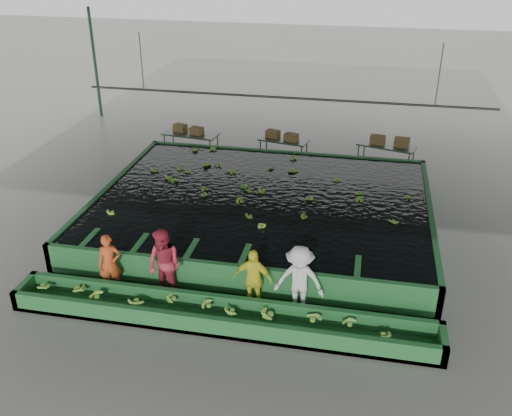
% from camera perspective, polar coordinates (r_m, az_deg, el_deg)
% --- Properties ---
extents(ground, '(80.00, 80.00, 0.00)m').
position_cam_1_polar(ground, '(16.37, -0.35, -3.90)').
color(ground, slate).
rests_on(ground, ground).
extents(shed_roof, '(20.00, 22.00, 0.04)m').
position_cam_1_polar(shed_roof, '(14.49, -0.41, 13.40)').
color(shed_roof, slate).
rests_on(shed_roof, shed_posts).
extents(shed_posts, '(20.00, 22.00, 5.00)m').
position_cam_1_polar(shed_posts, '(15.25, -0.38, 4.22)').
color(shed_posts, '#2A613E').
rests_on(shed_posts, ground).
extents(flotation_tank, '(10.00, 8.00, 0.90)m').
position_cam_1_polar(flotation_tank, '(17.45, 0.66, -0.17)').
color(flotation_tank, '#23632E').
rests_on(flotation_tank, ground).
extents(tank_water, '(9.70, 7.70, 0.00)m').
position_cam_1_polar(tank_water, '(17.27, 0.67, 1.01)').
color(tank_water, black).
rests_on(tank_water, flotation_tank).
extents(sorting_trough, '(10.00, 1.00, 0.50)m').
position_cam_1_polar(sorting_trough, '(13.33, -3.61, -10.68)').
color(sorting_trough, '#23632E').
rests_on(sorting_trough, ground).
extents(cableway_rail, '(0.08, 0.08, 14.00)m').
position_cam_1_polar(cableway_rail, '(19.75, 2.68, 10.98)').
color(cableway_rail, '#59605B').
rests_on(cableway_rail, shed_roof).
extents(rail_hanger_left, '(0.04, 0.04, 2.00)m').
position_cam_1_polar(rail_hanger_left, '(20.85, -11.39, 14.18)').
color(rail_hanger_left, '#59605B').
rests_on(rail_hanger_left, shed_roof).
extents(rail_hanger_right, '(0.04, 0.04, 2.00)m').
position_cam_1_polar(rail_hanger_right, '(19.39, 17.85, 12.53)').
color(rail_hanger_right, '#59605B').
rests_on(rail_hanger_right, shed_roof).
extents(worker_a, '(0.67, 0.57, 1.55)m').
position_cam_1_polar(worker_a, '(14.60, -14.43, -5.42)').
color(worker_a, '#DA4E21').
rests_on(worker_a, ground).
extents(worker_b, '(1.09, 0.98, 1.85)m').
position_cam_1_polar(worker_b, '(14.00, -9.16, -5.63)').
color(worker_b, '#BE2E41').
rests_on(worker_b, ground).
extents(worker_c, '(0.96, 0.45, 1.59)m').
position_cam_1_polar(worker_c, '(13.52, -0.33, -7.16)').
color(worker_c, '#F9F532').
rests_on(worker_c, ground).
extents(worker_d, '(1.18, 0.69, 1.80)m').
position_cam_1_polar(worker_d, '(13.32, 4.34, -7.30)').
color(worker_d, silver).
rests_on(worker_d, ground).
extents(packing_table_left, '(2.24, 1.12, 0.98)m').
position_cam_1_polar(packing_table_left, '(22.69, -6.50, 6.28)').
color(packing_table_left, '#59605B').
rests_on(packing_table_left, ground).
extents(packing_table_mid, '(1.98, 1.10, 0.85)m').
position_cam_1_polar(packing_table_mid, '(22.26, 2.76, 5.83)').
color(packing_table_mid, '#59605B').
rests_on(packing_table_mid, ground).
extents(packing_table_right, '(2.26, 1.39, 0.96)m').
position_cam_1_polar(packing_table_right, '(21.94, 12.81, 5.02)').
color(packing_table_right, '#59605B').
rests_on(packing_table_right, ground).
extents(box_stack_left, '(1.31, 0.70, 0.27)m').
position_cam_1_polar(box_stack_left, '(22.60, -6.77, 7.50)').
color(box_stack_left, brown).
rests_on(box_stack_left, packing_table_left).
extents(box_stack_mid, '(1.35, 0.76, 0.28)m').
position_cam_1_polar(box_stack_mid, '(22.17, 2.61, 6.91)').
color(box_stack_mid, brown).
rests_on(box_stack_mid, packing_table_mid).
extents(box_stack_right, '(1.46, 0.56, 0.31)m').
position_cam_1_polar(box_stack_right, '(21.78, 13.19, 6.17)').
color(box_stack_right, brown).
rests_on(box_stack_right, packing_table_right).
extents(floating_bananas, '(8.41, 5.73, 0.11)m').
position_cam_1_polar(floating_bananas, '(17.98, 1.16, 2.09)').
color(floating_bananas, '#80C540').
rests_on(floating_bananas, tank_water).
extents(trough_bananas, '(9.35, 0.62, 0.12)m').
position_cam_1_polar(trough_bananas, '(13.23, -3.63, -10.17)').
color(trough_bananas, '#80C540').
rests_on(trough_bananas, sorting_trough).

